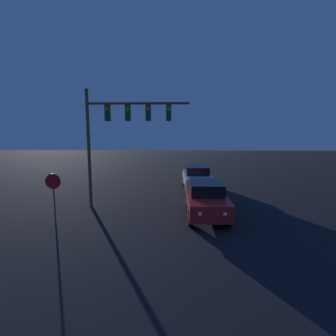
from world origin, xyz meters
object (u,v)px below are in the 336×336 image
traffic_signal_mast (120,125)px  stop_sign (53,188)px  car_near (206,198)px  car_far (197,177)px

traffic_signal_mast → stop_sign: traffic_signal_mast is taller
car_near → car_far: bearing=-90.2°
car_far → stop_sign: bearing=44.2°
car_near → traffic_signal_mast: traffic_signal_mast is taller
traffic_signal_mast → car_near: bearing=-17.6°
car_far → traffic_signal_mast: bearing=43.9°
car_far → traffic_signal_mast: traffic_signal_mast is taller
car_near → car_far: same height
traffic_signal_mast → stop_sign: 4.85m
stop_sign → car_near: bearing=9.3°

